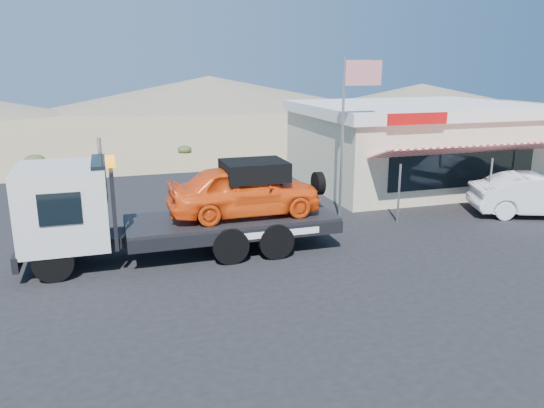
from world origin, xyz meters
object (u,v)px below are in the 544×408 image
Objects in this scene: tow_truck at (175,203)px; white_sedan at (538,195)px; flagpole at (349,119)px; jerky_store at (412,144)px.

tow_truck reaches higher than white_sedan.
jerky_store is at bearing 38.79° from flagpole.
white_sedan is (13.91, 0.22, -0.84)m from tow_truck.
white_sedan is 6.79m from jerky_store.
jerky_store is 7.36m from flagpole.
flagpole is (-7.19, 2.01, 2.93)m from white_sedan.
white_sedan is 0.47× the size of jerky_store.
flagpole is (6.72, 2.23, 2.09)m from tow_truck.
tow_truck is 7.39m from flagpole.
white_sedan is at bearing 0.91° from tow_truck.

